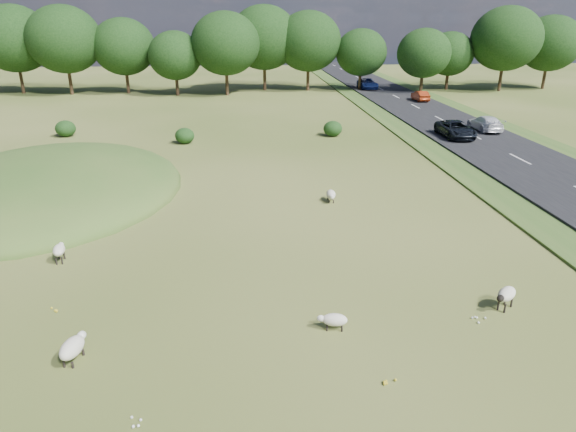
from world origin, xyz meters
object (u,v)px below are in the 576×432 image
(sheep_5, at_px, (73,347))
(car_3, at_px, (456,129))
(car_1, at_px, (485,123))
(car_2, at_px, (368,84))
(sheep_3, at_px, (331,195))
(sheep_1, at_px, (334,320))
(car_5, at_px, (356,68))
(sheep_4, at_px, (59,250))
(sheep_2, at_px, (506,294))
(car_4, at_px, (420,96))

(sheep_5, height_order, car_3, car_3)
(car_1, distance_m, car_2, 30.40)
(car_1, bearing_deg, sheep_5, 48.85)
(sheep_3, bearing_deg, car_2, 167.55)
(sheep_5, bearing_deg, car_2, -8.43)
(sheep_1, height_order, car_5, car_5)
(car_2, bearing_deg, sheep_3, -105.55)
(car_5, bearing_deg, sheep_4, 69.51)
(car_2, bearing_deg, car_3, -90.00)
(sheep_4, bearing_deg, sheep_2, -114.15)
(sheep_2, bearing_deg, sheep_4, -57.09)
(sheep_3, xyz_separation_m, car_3, (13.25, 14.90, 0.51))
(car_4, bearing_deg, sheep_1, 68.45)
(sheep_5, xyz_separation_m, car_2, (23.45, 61.34, 0.48))
(car_3, bearing_deg, car_1, 33.85)
(sheep_1, bearing_deg, car_1, -112.63)
(car_1, xyz_separation_m, car_4, (0.00, 18.06, -0.05))
(sheep_1, bearing_deg, car_4, -101.92)
(sheep_1, relative_size, car_4, 0.29)
(car_3, bearing_deg, car_5, 86.28)
(car_4, bearing_deg, car_1, 90.00)
(sheep_5, relative_size, car_3, 0.28)
(sheep_4, height_order, car_4, car_4)
(car_3, bearing_deg, sheep_3, -131.65)
(sheep_4, relative_size, car_1, 0.24)
(car_1, relative_size, car_5, 1.00)
(sheep_3, bearing_deg, car_4, 157.45)
(sheep_1, distance_m, car_1, 35.72)
(sheep_2, height_order, car_1, car_1)
(sheep_1, xyz_separation_m, sheep_3, (2.02, 12.76, 0.05))
(sheep_1, height_order, car_2, car_2)
(sheep_5, xyz_separation_m, car_4, (27.25, 49.24, 0.38))
(sheep_2, distance_m, sheep_4, 18.01)
(sheep_2, bearing_deg, car_3, -148.11)
(car_2, height_order, car_4, car_2)
(sheep_2, distance_m, car_3, 28.33)
(car_3, xyz_separation_m, car_4, (3.80, 20.61, -0.08))
(sheep_1, bearing_deg, sheep_4, -19.84)
(sheep_1, relative_size, car_2, 0.21)
(car_5, bearing_deg, car_2, 81.61)
(sheep_2, relative_size, sheep_3, 0.95)
(car_1, height_order, car_3, car_3)
(car_2, relative_size, car_4, 1.37)
(sheep_2, distance_m, car_2, 60.26)
(sheep_1, xyz_separation_m, car_1, (19.06, 30.20, 0.54))
(car_2, distance_m, car_4, 12.68)
(sheep_3, bearing_deg, car_1, 138.76)
(sheep_2, xyz_separation_m, car_3, (8.91, 26.89, 0.35))
(car_4, distance_m, car_5, 37.86)
(sheep_2, bearing_deg, car_1, -153.13)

